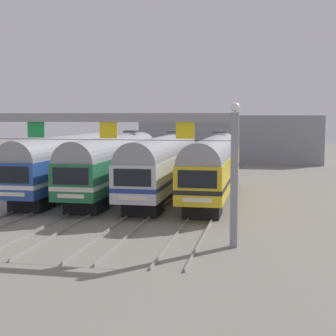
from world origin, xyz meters
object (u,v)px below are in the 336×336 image
commuter_train_blue (67,162)px  commuter_train_green (114,163)px  commuter_train_yellow (213,164)px  catenary_gantry (72,141)px  commuter_train_silver (163,164)px

commuter_train_blue → commuter_train_green: (3.87, 0.00, 0.00)m
commuter_train_yellow → catenary_gantry: (-5.80, -13.50, 2.40)m
commuter_train_green → commuter_train_silver: (3.87, 0.00, 0.00)m
catenary_gantry → commuter_train_silver: bearing=81.8°
commuter_train_yellow → catenary_gantry: catenary_gantry is taller
commuter_train_silver → catenary_gantry: bearing=-98.2°
commuter_train_silver → catenary_gantry: size_ratio=1.07×
commuter_train_blue → commuter_train_silver: 7.74m
commuter_train_green → catenary_gantry: size_ratio=1.07×
commuter_train_silver → commuter_train_yellow: size_ratio=1.00×
commuter_train_green → commuter_train_blue: bearing=-179.9°
commuter_train_yellow → commuter_train_blue: bearing=-180.0°
commuter_train_silver → commuter_train_yellow: bearing=0.0°
commuter_train_blue → commuter_train_silver: size_ratio=1.00×
commuter_train_green → catenary_gantry: (1.93, -13.50, 2.40)m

